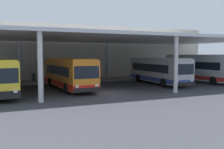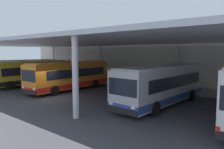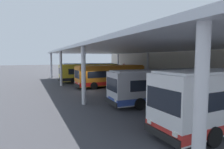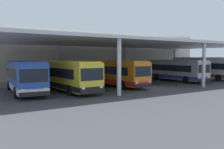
% 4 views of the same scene
% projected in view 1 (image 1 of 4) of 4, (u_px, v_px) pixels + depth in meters
% --- Properties ---
extents(ground_plane, '(200.00, 200.00, 0.00)m').
position_uv_depth(ground_plane, '(104.00, 93.00, 24.36)').
color(ground_plane, '#3D3D42').
extents(platform_kerb, '(42.00, 4.50, 0.18)m').
position_uv_depth(platform_kerb, '(71.00, 81.00, 35.04)').
color(platform_kerb, gray).
rests_on(platform_kerb, ground).
extents(station_building_facade, '(48.00, 1.60, 7.87)m').
position_uv_depth(station_building_facade, '(64.00, 52.00, 37.71)').
color(station_building_facade, beige).
rests_on(station_building_facade, ground).
extents(canopy_shelter, '(40.00, 17.00, 5.55)m').
position_uv_depth(canopy_shelter, '(85.00, 39.00, 28.96)').
color(canopy_shelter, silver).
rests_on(canopy_shelter, ground).
extents(bus_middle_bay, '(3.04, 10.63, 3.17)m').
position_uv_depth(bus_middle_bay, '(69.00, 73.00, 27.04)').
color(bus_middle_bay, orange).
rests_on(bus_middle_bay, ground).
extents(bus_far_bay, '(3.10, 10.65, 3.17)m').
position_uv_depth(bus_far_bay, '(158.00, 70.00, 31.85)').
color(bus_far_bay, '#B7B7BC').
rests_on(bus_far_bay, ground).
extents(bus_departing, '(2.92, 11.39, 3.57)m').
position_uv_depth(bus_departing, '(200.00, 68.00, 34.37)').
color(bus_departing, white).
rests_on(bus_departing, ground).
extents(bench_waiting, '(1.80, 0.45, 0.92)m').
position_uv_depth(bench_waiting, '(2.00, 79.00, 31.59)').
color(bench_waiting, '#4C515B').
rests_on(bench_waiting, platform_kerb).
extents(trash_bin, '(0.52, 0.52, 0.98)m').
position_uv_depth(trash_bin, '(34.00, 77.00, 33.31)').
color(trash_bin, '#33383D').
rests_on(trash_bin, platform_kerb).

